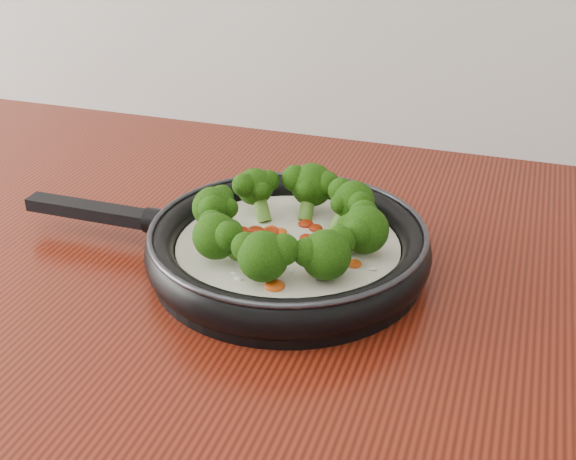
% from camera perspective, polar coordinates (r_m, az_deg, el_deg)
% --- Properties ---
extents(skillet, '(0.49, 0.32, 0.09)m').
position_cam_1_polar(skillet, '(0.82, -0.13, -0.99)').
color(skillet, black).
rests_on(skillet, counter).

